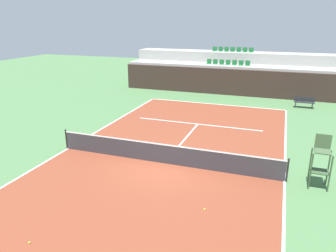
{
  "coord_description": "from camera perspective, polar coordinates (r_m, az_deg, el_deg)",
  "views": [
    {
      "loc": [
        4.85,
        -13.04,
        6.52
      ],
      "look_at": [
        -0.51,
        2.0,
        1.2
      ],
      "focal_mm": 34.17,
      "sensor_mm": 36.0,
      "label": 1
    }
  ],
  "objects": [
    {
      "name": "stands_tier_upper",
      "position": [
        33.25,
        11.2,
        9.85
      ],
      "size": [
        19.22,
        2.4,
        3.52
      ],
      "primitive_type": "cube",
      "color": "#9E9E99",
      "rests_on": "ground_plane"
    },
    {
      "name": "service_line_far",
      "position": [
        21.07,
        5.35,
        0.35
      ],
      "size": [
        8.26,
        0.1,
        0.0
      ],
      "primitive_type": "cube",
      "color": "white",
      "rests_on": "court_surface"
    },
    {
      "name": "tennis_ball_1",
      "position": [
        11.23,
        -23.49,
        -18.54
      ],
      "size": [
        0.07,
        0.07,
        0.07
      ],
      "primitive_type": "sphere",
      "color": "#CCE033",
      "rests_on": "court_surface"
    },
    {
      "name": "umpire_chair",
      "position": [
        14.26,
        25.63,
        -5.46
      ],
      "size": [
        0.76,
        0.66,
        2.2
      ],
      "color": "#334C2D",
      "rests_on": "ground_plane"
    },
    {
      "name": "seating_row_upper",
      "position": [
        33.12,
        11.44,
        13.1
      ],
      "size": [
        4.04,
        0.44,
        0.44
      ],
      "color": "#1E6633",
      "rests_on": "stands_tier_upper"
    },
    {
      "name": "back_wall",
      "position": [
        29.69,
        9.99,
        7.76
      ],
      "size": [
        19.22,
        0.3,
        2.34
      ],
      "primitive_type": "cube",
      "color": "#33231E",
      "rests_on": "ground_plane"
    },
    {
      "name": "sideline_right",
      "position": [
        14.59,
        20.09,
        -9.29
      ],
      "size": [
        0.1,
        24.0,
        0.0
      ],
      "primitive_type": "cube",
      "color": "white",
      "rests_on": "court_surface"
    },
    {
      "name": "seating_row_lower",
      "position": [
        30.87,
        10.63,
        10.95
      ],
      "size": [
        4.04,
        0.44,
        0.44
      ],
      "color": "#1E6633",
      "rests_on": "stands_tier_lower"
    },
    {
      "name": "court_surface",
      "position": [
        15.37,
        -0.7,
        -6.67
      ],
      "size": [
        11.0,
        24.0,
        0.01
      ],
      "primitive_type": "cube",
      "color": "brown",
      "rests_on": "ground_plane"
    },
    {
      "name": "centre_service_line",
      "position": [
        18.16,
        2.81,
        -2.6
      ],
      "size": [
        0.1,
        6.4,
        0.0
      ],
      "primitive_type": "cube",
      "color": "white",
      "rests_on": "court_surface"
    },
    {
      "name": "sideline_left",
      "position": [
        17.85,
        -17.38,
        -3.85
      ],
      "size": [
        0.1,
        24.0,
        0.0
      ],
      "primitive_type": "cube",
      "color": "white",
      "rests_on": "court_surface"
    },
    {
      "name": "tennis_net",
      "position": [
        15.16,
        -0.71,
        -4.94
      ],
      "size": [
        11.08,
        0.08,
        1.07
      ],
      "color": "black",
      "rests_on": "court_surface"
    },
    {
      "name": "stands_tier_lower",
      "position": [
        30.98,
        10.45,
        8.37
      ],
      "size": [
        19.22,
        2.4,
        2.55
      ],
      "primitive_type": "cube",
      "color": "#9E9E99",
      "rests_on": "ground_plane"
    },
    {
      "name": "player_bench",
      "position": [
        27.01,
        23.14,
        4.06
      ],
      "size": [
        1.5,
        0.4,
        0.85
      ],
      "color": "#232328",
      "rests_on": "ground_plane"
    },
    {
      "name": "tennis_ball_0",
      "position": [
        11.95,
        6.54,
        -14.54
      ],
      "size": [
        0.07,
        0.07,
        0.07
      ],
      "primitive_type": "sphere",
      "color": "#CCE033",
      "rests_on": "court_surface"
    },
    {
      "name": "ground_plane",
      "position": [
        15.37,
        -0.7,
        -6.68
      ],
      "size": [
        80.0,
        80.0,
        0.0
      ],
      "primitive_type": "plane",
      "color": "#477042"
    },
    {
      "name": "baseline_far",
      "position": [
        26.28,
        8.4,
        3.88
      ],
      "size": [
        11.0,
        0.1,
        0.0
      ],
      "primitive_type": "cube",
      "color": "white",
      "rests_on": "court_surface"
    }
  ]
}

